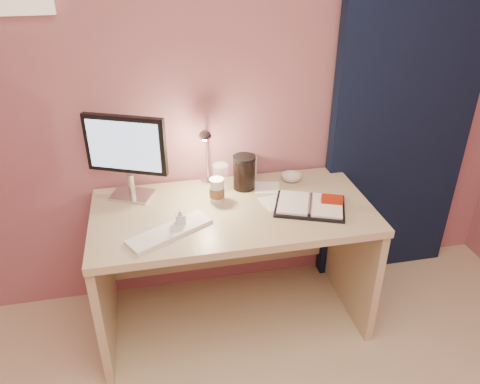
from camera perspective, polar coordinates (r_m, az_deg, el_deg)
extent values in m
plane|color=#9A595F|center=(2.47, -2.66, 12.79)|extent=(3.50, 0.00, 3.50)
cube|color=black|center=(2.82, 19.54, 10.04)|extent=(0.85, 0.08, 2.20)
cube|color=tan|center=(2.36, -0.89, -2.46)|extent=(1.40, 0.70, 0.04)
cube|color=tan|center=(2.56, -16.25, -10.99)|extent=(0.04, 0.66, 0.69)
cube|color=tan|center=(2.75, 13.35, -7.37)|extent=(0.04, 0.66, 0.69)
cube|color=tan|center=(2.80, -2.13, -4.41)|extent=(1.32, 0.03, 0.55)
cube|color=silver|center=(2.52, -12.96, -0.35)|extent=(0.25, 0.22, 0.01)
cylinder|color=silver|center=(2.49, -13.12, 0.91)|extent=(0.03, 0.03, 0.11)
cube|color=black|center=(2.39, -13.72, 5.74)|extent=(0.40, 0.20, 0.30)
cube|color=#A9CAE6|center=(2.37, -13.45, 5.53)|extent=(0.34, 0.15, 0.25)
cube|color=white|center=(2.18, -8.54, -4.76)|extent=(0.42, 0.31, 0.02)
cube|color=black|center=(2.38, 8.51, -1.72)|extent=(0.41, 0.37, 0.01)
cube|color=white|center=(2.37, 6.52, -1.31)|extent=(0.22, 0.27, 0.01)
cube|color=white|center=(2.37, 10.55, -1.64)|extent=(0.22, 0.27, 0.01)
cube|color=#AC220E|center=(2.39, 11.17, -0.88)|extent=(0.12, 0.09, 0.03)
cube|color=white|center=(2.40, 4.46, -1.26)|extent=(0.17, 0.17, 0.00)
cube|color=white|center=(2.54, 3.33, 0.55)|extent=(0.16, 0.16, 0.00)
cylinder|color=silver|center=(2.39, -2.84, 0.16)|extent=(0.07, 0.07, 0.11)
cylinder|color=brown|center=(2.39, -2.83, -0.02)|extent=(0.08, 0.08, 0.05)
cylinder|color=silver|center=(2.36, -2.87, 1.49)|extent=(0.08, 0.08, 0.01)
cylinder|color=white|center=(2.49, -2.38, 1.82)|extent=(0.08, 0.08, 0.15)
imported|color=silver|center=(2.62, 6.29, 1.78)|extent=(0.14, 0.14, 0.04)
imported|color=silver|center=(2.20, -7.25, -3.07)|extent=(0.05, 0.05, 0.10)
cylinder|color=black|center=(2.50, 0.51, 2.21)|extent=(0.12, 0.12, 0.17)
cube|color=silver|center=(2.61, 0.79, 3.05)|extent=(0.11, 0.10, 0.14)
cylinder|color=silver|center=(2.60, -3.87, 1.36)|extent=(0.08, 0.08, 0.01)
cylinder|color=silver|center=(2.52, -3.99, 4.64)|extent=(0.01, 0.01, 0.31)
cone|color=silver|center=(2.34, -2.85, 6.67)|extent=(0.07, 0.07, 0.06)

